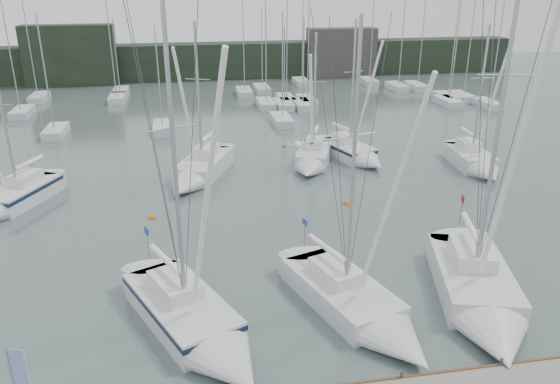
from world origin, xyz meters
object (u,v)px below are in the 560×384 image
Objects in this scene: sailboat_near_center at (367,314)px; sailboat_mid_e at (477,164)px; sailboat_near_right at (482,302)px; sailboat_mid_d at (356,154)px; sailboat_mid_c at (312,161)px; buoy_c at (152,218)px; sailboat_mid_b at (196,173)px; sailboat_near_left at (200,329)px; sailboat_mid_a at (8,201)px; buoy_b at (347,204)px.

sailboat_mid_e is (14.81, 17.69, 0.08)m from sailboat_near_center.
sailboat_near_center is 0.79× the size of sailboat_near_right.
sailboat_mid_e is (8.48, -3.95, 0.00)m from sailboat_mid_d.
sailboat_mid_c is 0.94× the size of sailboat_mid_e.
sailboat_near_center is at bearing -53.59° from buoy_c.
sailboat_mid_b is at bearing -178.85° from sailboat_mid_e.
buoy_c is (-15.00, 13.32, -0.63)m from sailboat_near_right.
sailboat_near_left is 1.25× the size of sailboat_mid_d.
sailboat_near_left reaches higher than sailboat_mid_a.
sailboat_near_left is at bearing 161.02° from sailboat_near_center.
sailboat_near_right reaches higher than buoy_c.
sailboat_mid_c is 14.22m from buoy_c.
sailboat_near_right is 21.85m from sailboat_mid_d.
sailboat_mid_c is 7.55m from buoy_b.
sailboat_mid_a is (-24.16, 16.25, -0.04)m from sailboat_near_right.
sailboat_mid_d is (25.17, 5.58, -0.01)m from sailboat_mid_a.
buoy_c is at bearing -164.11° from sailboat_mid_e.
sailboat_near_left is at bearing -79.18° from buoy_c.
buoy_b is (-3.25, -8.50, -0.58)m from sailboat_mid_d.
sailboat_near_left is at bearing -128.21° from buoy_b.
sailboat_near_left is at bearing -29.12° from sailboat_mid_a.
sailboat_mid_b is 1.10× the size of sailboat_mid_c.
sailboat_mid_c is 19.60× the size of buoy_b.
buoy_b is at bearing -129.54° from sailboat_mid_d.
buoy_c is at bearing 108.21° from sailboat_near_center.
sailboat_near_center is 13.51m from buoy_b.
sailboat_mid_b is at bearing 39.53° from sailboat_mid_a.
sailboat_mid_c is (9.06, 1.37, -0.03)m from sailboat_mid_b.
sailboat_near_center is (7.19, -0.10, -0.09)m from sailboat_near_left.
sailboat_near_right reaches higher than sailboat_mid_d.
sailboat_near_center is 20.40m from sailboat_mid_b.
sailboat_near_center reaches higher than buoy_c.
sailboat_mid_d is 1.02× the size of sailboat_mid_e.
sailboat_mid_e is at bearing 21.19° from buoy_b.
sailboat_near_left is at bearing -140.71° from sailboat_mid_d.
sailboat_mid_c is at bearing 65.22° from sailboat_near_center.
sailboat_mid_d reaches higher than buoy_c.
sailboat_near_right is at bearing -111.26° from sailboat_mid_d.
sailboat_near_right reaches higher than sailboat_mid_a.
sailboat_near_right is at bearing -25.85° from sailboat_near_left.
buoy_c is at bearing -92.95° from sailboat_mid_b.
buoy_b is at bearing 58.63° from sailboat_near_center.
sailboat_near_right is 1.46× the size of sailboat_mid_b.
sailboat_near_left is at bearing -68.38° from sailboat_mid_b.
sailboat_mid_b is 6.86m from buoy_c.
sailboat_mid_b is at bearing 137.42° from sailboat_near_right.
sailboat_near_center is at bearing -124.58° from sailboat_mid_e.
buoy_b is (10.27, 13.05, -0.60)m from sailboat_near_left.
sailboat_near_right reaches higher than sailboat_mid_c.
sailboat_near_center is 24.76m from sailboat_mid_a.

